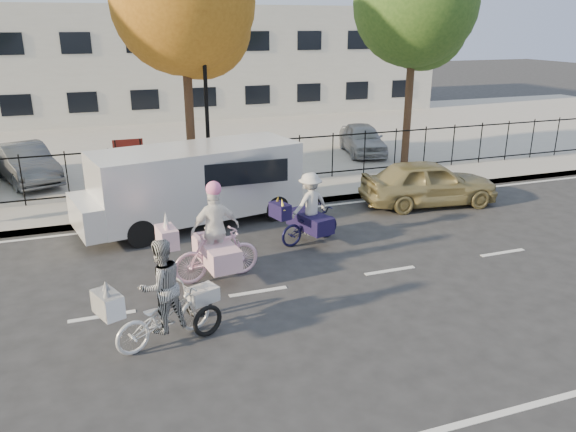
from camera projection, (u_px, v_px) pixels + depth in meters
name	position (u px, v px, depth m)	size (l,w,h in m)	color
ground	(258.00, 292.00, 11.28)	(120.00, 120.00, 0.00)	#333334
road_markings	(258.00, 292.00, 11.27)	(60.00, 9.52, 0.01)	silver
curb	(206.00, 212.00, 15.75)	(60.00, 0.10, 0.15)	#A8A399
sidewalk	(199.00, 202.00, 16.68)	(60.00, 2.20, 0.15)	#A8A399
parking_lot	(160.00, 144.00, 24.61)	(60.00, 15.60, 0.15)	#A8A399
iron_fence	(191.00, 166.00, 17.39)	(58.00, 0.06, 1.50)	black
building	(133.00, 61.00, 32.55)	(34.00, 10.00, 6.00)	silver
lamppost	(206.00, 95.00, 16.47)	(0.36, 0.36, 4.33)	black
street_sign	(129.00, 157.00, 16.28)	(0.85, 0.06, 1.80)	black
zebra_trike	(163.00, 303.00, 9.31)	(2.13, 1.45, 1.85)	white
unicorn_bike	(214.00, 244.00, 11.58)	(2.15, 1.51, 2.14)	#FFC2DC
bull_bike	(309.00, 215.00, 13.62)	(1.95, 1.37, 1.75)	black
white_van	(193.00, 182.00, 14.78)	(6.15, 2.99, 2.07)	white
gold_sedan	(429.00, 183.00, 16.47)	(1.60, 3.98, 1.35)	tan
lot_car_c	(25.00, 163.00, 18.31)	(1.32, 3.79, 1.25)	#54585D
lot_car_d	(362.00, 139.00, 22.35)	(1.40, 3.47, 1.18)	#9EA0A5
tree_mid	(188.00, 10.00, 16.70)	(4.27, 4.27, 7.84)	#442D1D
tree_east	(417.00, 10.00, 19.45)	(4.31, 4.31, 7.90)	#442D1D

